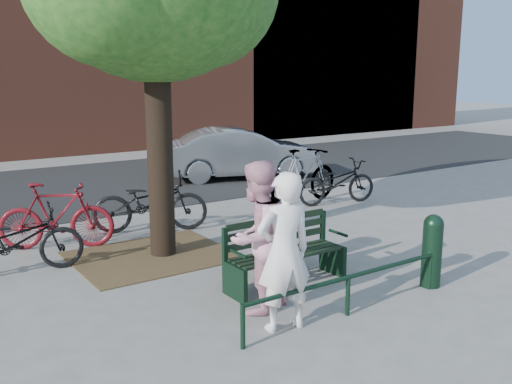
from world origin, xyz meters
TOP-DOWN VIEW (x-y plane):
  - ground at (0.00, 0.00)m, footprint 90.00×90.00m
  - dirt_pit at (-1.00, 2.20)m, footprint 2.40×2.00m
  - road at (0.00, 8.50)m, footprint 40.00×7.00m
  - park_bench at (-0.00, 0.08)m, footprint 1.74×0.54m
  - guard_railing at (0.00, -1.20)m, footprint 3.06×0.06m
  - person_left at (-0.85, -1.05)m, footprint 0.72×0.54m
  - person_right at (-0.80, -0.45)m, footprint 1.09×0.98m
  - bollard at (1.60, -1.14)m, footprint 0.27×0.27m
  - litter_bin at (0.27, 0.60)m, footprint 0.48×0.48m
  - bicycle_a at (-2.93, 2.56)m, footprint 1.94×0.91m
  - bicycle_b at (-2.10, 3.47)m, footprint 1.89×1.29m
  - bicycle_c at (-0.39, 3.57)m, footprint 2.18×1.49m
  - bicycle_d at (3.38, 3.77)m, footprint 2.13×0.88m
  - bicycle_e at (3.94, 3.31)m, footprint 1.97×1.02m
  - parked_car at (3.91, 7.17)m, footprint 4.48×2.75m

SIDE VIEW (x-z plane):
  - ground at x=0.00m, z-range 0.00..0.00m
  - road at x=0.00m, z-range 0.00..0.01m
  - dirt_pit at x=-1.00m, z-range 0.00..0.02m
  - guard_railing at x=0.00m, z-range 0.15..0.66m
  - park_bench at x=0.00m, z-range -0.01..0.97m
  - bicycle_a at x=-2.93m, z-range 0.00..0.98m
  - bicycle_e at x=3.94m, z-range 0.00..0.99m
  - litter_bin at x=0.27m, z-range 0.01..0.99m
  - bollard at x=1.60m, z-range 0.04..1.04m
  - bicycle_c at x=-0.39m, z-range 0.00..1.08m
  - bicycle_b at x=-2.10m, z-range 0.00..1.11m
  - bicycle_d at x=3.38m, z-range 0.00..1.24m
  - parked_car at x=3.91m, z-range 0.00..1.39m
  - person_left at x=-0.85m, z-range 0.00..1.82m
  - person_right at x=-0.80m, z-range 0.00..1.85m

